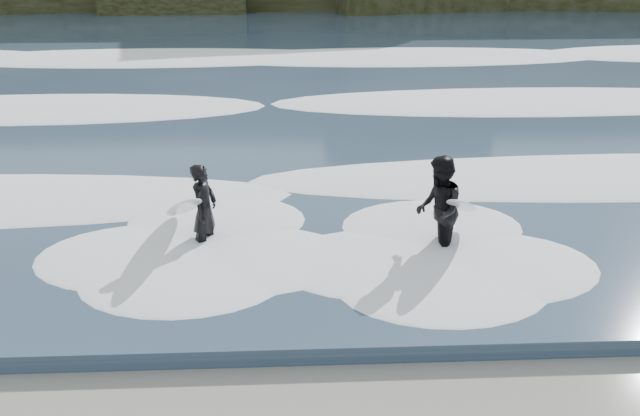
# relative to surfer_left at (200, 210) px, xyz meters

# --- Properties ---
(sea) EXTENTS (90.00, 52.00, 0.30)m
(sea) POSITION_rel_surfer_left_xyz_m (1.69, 22.52, -0.76)
(sea) COLOR #2D3F54
(sea) RESTS_ON ground
(foam_near) EXTENTS (60.00, 3.20, 0.20)m
(foam_near) POSITION_rel_surfer_left_xyz_m (1.69, 2.52, -0.51)
(foam_near) COLOR white
(foam_near) RESTS_ON sea
(foam_mid) EXTENTS (60.00, 4.00, 0.24)m
(foam_mid) POSITION_rel_surfer_left_xyz_m (1.69, 9.52, -0.49)
(foam_mid) COLOR white
(foam_mid) RESTS_ON sea
(foam_far) EXTENTS (60.00, 4.80, 0.30)m
(foam_far) POSITION_rel_surfer_left_xyz_m (1.69, 18.52, -0.46)
(foam_far) COLOR white
(foam_far) RESTS_ON sea
(surfer_left) EXTENTS (1.35, 2.06, 1.80)m
(surfer_left) POSITION_rel_surfer_left_xyz_m (0.00, 0.00, 0.00)
(surfer_left) COLOR black
(surfer_left) RESTS_ON ground
(surfer_right) EXTENTS (1.44, 1.78, 2.02)m
(surfer_right) POSITION_rel_surfer_left_xyz_m (4.39, -0.44, 0.11)
(surfer_right) COLOR black
(surfer_right) RESTS_ON ground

